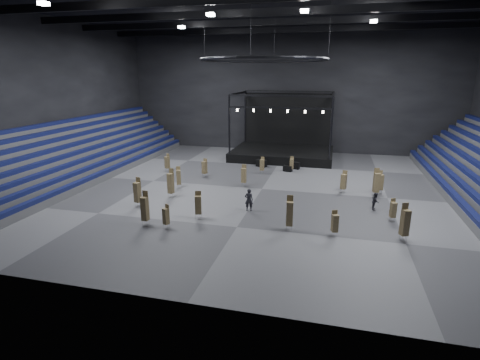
% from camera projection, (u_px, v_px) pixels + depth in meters
% --- Properties ---
extents(floor, '(50.00, 50.00, 0.00)m').
position_uv_depth(floor, '(262.00, 189.00, 39.44)').
color(floor, '#545456').
rests_on(floor, ground).
extents(ceiling, '(50.00, 42.00, 0.20)m').
position_uv_depth(ceiling, '(265.00, 3.00, 34.48)').
color(ceiling, black).
rests_on(ceiling, wall_back).
extents(wall_back, '(50.00, 0.20, 18.00)m').
position_uv_depth(wall_back, '(289.00, 92.00, 56.54)').
color(wall_back, black).
rests_on(wall_back, ground).
extents(wall_front, '(50.00, 0.20, 18.00)m').
position_uv_depth(wall_front, '(180.00, 135.00, 17.38)').
color(wall_front, black).
rests_on(wall_front, ground).
extents(wall_left, '(0.20, 42.00, 18.00)m').
position_uv_depth(wall_left, '(49.00, 98.00, 42.81)').
color(wall_left, black).
rests_on(wall_left, ground).
extents(bleachers_left, '(7.20, 40.00, 6.40)m').
position_uv_depth(bleachers_left, '(72.00, 161.00, 44.33)').
color(bleachers_left, '#4D4D50').
rests_on(bleachers_left, floor).
extents(stage, '(14.00, 10.00, 9.20)m').
position_uv_depth(stage, '(283.00, 147.00, 54.18)').
color(stage, black).
rests_on(stage, floor).
extents(truss_ring, '(12.30, 12.30, 5.15)m').
position_uv_depth(truss_ring, '(264.00, 60.00, 35.86)').
color(truss_ring, black).
rests_on(truss_ring, ceiling).
extents(roof_girders, '(49.00, 30.35, 0.70)m').
position_uv_depth(roof_girders, '(265.00, 12.00, 34.70)').
color(roof_girders, black).
rests_on(roof_girders, ceiling).
extents(floodlights, '(28.60, 16.60, 0.25)m').
position_uv_depth(floodlights, '(256.00, 13.00, 31.14)').
color(floodlights, white).
rests_on(floodlights, roof_girders).
extents(flight_case_left, '(1.51, 1.12, 0.90)m').
position_uv_depth(flight_case_left, '(261.00, 163.00, 48.73)').
color(flight_case_left, black).
rests_on(flight_case_left, floor).
extents(flight_case_mid, '(1.19, 0.80, 0.72)m').
position_uv_depth(flight_case_mid, '(288.00, 169.00, 46.34)').
color(flight_case_mid, black).
rests_on(flight_case_mid, floor).
extents(flight_case_right, '(1.44, 0.97, 0.87)m').
position_uv_depth(flight_case_right, '(294.00, 165.00, 47.64)').
color(flight_case_right, black).
rests_on(flight_case_right, floor).
extents(chair_stack_0, '(0.62, 0.62, 2.73)m').
position_uv_depth(chair_stack_0, '(137.00, 192.00, 33.92)').
color(chair_stack_0, silver).
rests_on(chair_stack_0, floor).
extents(chair_stack_1, '(0.66, 0.66, 2.31)m').
position_uv_depth(chair_stack_1, '(344.00, 181.00, 37.87)').
color(chair_stack_1, silver).
rests_on(chair_stack_1, floor).
extents(chair_stack_2, '(0.60, 0.60, 2.17)m').
position_uv_depth(chair_stack_2, '(205.00, 167.00, 43.76)').
color(chair_stack_2, silver).
rests_on(chair_stack_2, floor).
extents(chair_stack_3, '(0.62, 0.62, 2.21)m').
position_uv_depth(chair_stack_3, '(167.00, 162.00, 46.18)').
color(chair_stack_3, silver).
rests_on(chair_stack_3, floor).
extents(chair_stack_4, '(0.61, 0.61, 2.32)m').
position_uv_depth(chair_stack_4, '(179.00, 177.00, 39.50)').
color(chair_stack_4, silver).
rests_on(chair_stack_4, floor).
extents(chair_stack_5, '(0.46, 0.46, 1.89)m').
position_uv_depth(chair_stack_5, '(292.00, 164.00, 46.12)').
color(chair_stack_5, silver).
rests_on(chair_stack_5, floor).
extents(chair_stack_6, '(0.57, 0.57, 2.02)m').
position_uv_depth(chair_stack_6, '(335.00, 223.00, 27.77)').
color(chair_stack_6, silver).
rests_on(chair_stack_6, floor).
extents(chair_stack_7, '(0.57, 0.57, 2.81)m').
position_uv_depth(chair_stack_7, '(290.00, 213.00, 28.69)').
color(chair_stack_7, silver).
rests_on(chair_stack_7, floor).
extents(chair_stack_8, '(0.65, 0.65, 2.84)m').
position_uv_depth(chair_stack_8, '(376.00, 182.00, 36.73)').
color(chair_stack_8, silver).
rests_on(chair_stack_8, floor).
extents(chair_stack_9, '(0.54, 0.54, 1.95)m').
position_uv_depth(chair_stack_9, '(166.00, 216.00, 29.23)').
color(chair_stack_9, silver).
rests_on(chair_stack_9, floor).
extents(chair_stack_10, '(0.68, 0.68, 2.85)m').
position_uv_depth(chair_stack_10, '(405.00, 222.00, 26.92)').
color(chair_stack_10, silver).
rests_on(chair_stack_10, floor).
extents(chair_stack_11, '(0.66, 0.66, 2.41)m').
position_uv_depth(chair_stack_11, '(380.00, 182.00, 37.50)').
color(chair_stack_11, silver).
rests_on(chair_stack_11, floor).
extents(chair_stack_12, '(0.51, 0.51, 2.02)m').
position_uv_depth(chair_stack_12, '(262.00, 165.00, 45.31)').
color(chair_stack_12, silver).
rests_on(chair_stack_12, floor).
extents(chair_stack_13, '(0.58, 0.58, 2.90)m').
position_uv_depth(chair_stack_13, '(171.00, 183.00, 36.45)').
color(chair_stack_13, silver).
rests_on(chair_stack_13, floor).
extents(chair_stack_14, '(0.52, 0.52, 2.36)m').
position_uv_depth(chair_stack_14, '(244.00, 175.00, 40.12)').
color(chair_stack_14, silver).
rests_on(chair_stack_14, floor).
extents(chair_stack_15, '(0.54, 0.54, 2.84)m').
position_uv_depth(chair_stack_15, '(145.00, 208.00, 29.73)').
color(chair_stack_15, silver).
rests_on(chair_stack_15, floor).
extents(chair_stack_16, '(0.64, 0.64, 2.35)m').
position_uv_depth(chair_stack_16, '(198.00, 204.00, 31.15)').
color(chair_stack_16, silver).
rests_on(chair_stack_16, floor).
extents(chair_stack_17, '(0.54, 0.54, 1.93)m').
position_uv_depth(chair_stack_17, '(393.00, 209.00, 30.60)').
color(chair_stack_17, silver).
rests_on(chair_stack_17, floor).
extents(man_center, '(0.79, 0.57, 2.02)m').
position_uv_depth(man_center, '(249.00, 200.00, 32.93)').
color(man_center, black).
rests_on(man_center, floor).
extents(crew_member, '(0.67, 0.82, 1.55)m').
position_uv_depth(crew_member, '(375.00, 201.00, 33.30)').
color(crew_member, black).
rests_on(crew_member, floor).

